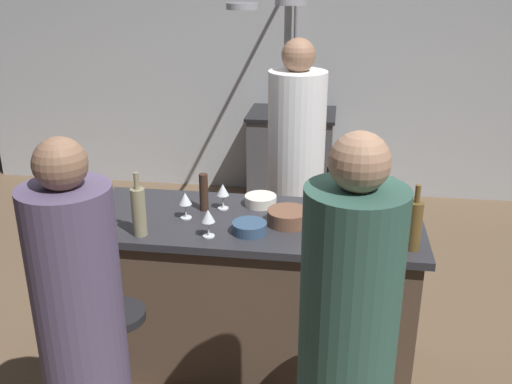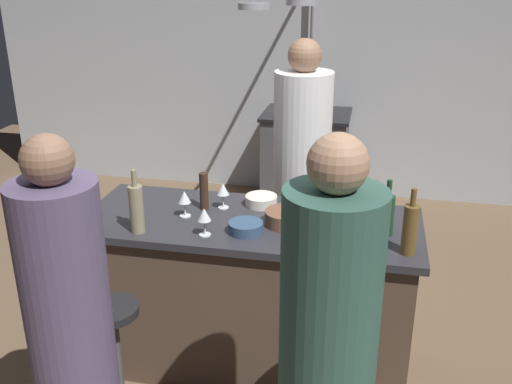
# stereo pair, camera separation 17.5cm
# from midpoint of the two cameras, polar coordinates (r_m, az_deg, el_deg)

# --- Properties ---
(ground_plane) EXTENTS (9.00, 9.00, 0.00)m
(ground_plane) POSITION_cam_midpoint_polar(r_m,az_deg,el_deg) (3.55, 0.96, -16.11)
(ground_plane) COLOR brown
(back_wall) EXTENTS (6.40, 0.16, 2.60)m
(back_wall) POSITION_cam_midpoint_polar(r_m,az_deg,el_deg) (5.70, 6.56, 12.69)
(back_wall) COLOR #B2B7BC
(back_wall) RESTS_ON ground_plane
(kitchen_island) EXTENTS (1.80, 0.72, 0.90)m
(kitchen_island) POSITION_cam_midpoint_polar(r_m,az_deg,el_deg) (3.29, 1.01, -9.87)
(kitchen_island) COLOR brown
(kitchen_island) RESTS_ON ground_plane
(stove_range) EXTENTS (0.80, 0.64, 0.89)m
(stove_range) POSITION_cam_midpoint_polar(r_m,az_deg,el_deg) (5.51, 5.78, 3.27)
(stove_range) COLOR #47474C
(stove_range) RESTS_ON ground_plane
(chef) EXTENTS (0.37, 0.37, 1.75)m
(chef) POSITION_cam_midpoint_polar(r_m,az_deg,el_deg) (3.83, 5.75, 0.75)
(chef) COLOR white
(chef) RESTS_ON ground_plane
(guest_right) EXTENTS (0.35, 0.35, 1.68)m
(guest_right) POSITION_cam_midpoint_polar(r_m,az_deg,el_deg) (2.25, 9.27, -16.93)
(guest_right) COLOR #33594C
(guest_right) RESTS_ON ground_plane
(bar_stool_left) EXTENTS (0.28, 0.28, 0.68)m
(bar_stool_left) POSITION_cam_midpoint_polar(r_m,az_deg,el_deg) (2.98, -11.89, -15.94)
(bar_stool_left) COLOR #4C4C51
(bar_stool_left) RESTS_ON ground_plane
(guest_left) EXTENTS (0.34, 0.34, 1.61)m
(guest_left) POSITION_cam_midpoint_polar(r_m,az_deg,el_deg) (2.51, -15.69, -13.83)
(guest_left) COLOR #594C6B
(guest_left) RESTS_ON ground_plane
(overhead_pot_rack) EXTENTS (0.58, 1.37, 2.17)m
(overhead_pot_rack) POSITION_cam_midpoint_polar(r_m,az_deg,el_deg) (4.88, 5.06, 15.07)
(overhead_pot_rack) COLOR gray
(overhead_pot_rack) RESTS_ON ground_plane
(pepper_mill) EXTENTS (0.05, 0.05, 0.21)m
(pepper_mill) POSITION_cam_midpoint_polar(r_m,az_deg,el_deg) (3.18, -3.58, 0.08)
(pepper_mill) COLOR #382319
(pepper_mill) RESTS_ON kitchen_island
(wine_bottle_dark) EXTENTS (0.07, 0.07, 0.31)m
(wine_bottle_dark) POSITION_cam_midpoint_polar(r_m,az_deg,el_deg) (3.02, 8.54, -1.11)
(wine_bottle_dark) COLOR black
(wine_bottle_dark) RESTS_ON kitchen_island
(wine_bottle_amber) EXTENTS (0.07, 0.07, 0.33)m
(wine_bottle_amber) POSITION_cam_midpoint_polar(r_m,az_deg,el_deg) (2.80, 16.66, -3.49)
(wine_bottle_amber) COLOR brown
(wine_bottle_amber) RESTS_ON kitchen_island
(wine_bottle_white) EXTENTS (0.07, 0.07, 0.33)m
(wine_bottle_white) POSITION_cam_midpoint_polar(r_m,az_deg,el_deg) (2.94, -10.01, -1.58)
(wine_bottle_white) COLOR gray
(wine_bottle_white) RESTS_ON kitchen_island
(wine_bottle_green) EXTENTS (0.07, 0.07, 0.29)m
(wine_bottle_green) POSITION_cam_midpoint_polar(r_m,az_deg,el_deg) (2.97, 14.41, -2.14)
(wine_bottle_green) COLOR #193D23
(wine_bottle_green) RESTS_ON kitchen_island
(wine_bottle_red) EXTENTS (0.07, 0.07, 0.29)m
(wine_bottle_red) POSITION_cam_midpoint_polar(r_m,az_deg,el_deg) (2.93, 11.38, -2.12)
(wine_bottle_red) COLOR #143319
(wine_bottle_red) RESTS_ON kitchen_island
(wine_glass_by_chef) EXTENTS (0.07, 0.07, 0.15)m
(wine_glass_by_chef) POSITION_cam_midpoint_polar(r_m,az_deg,el_deg) (3.19, -1.70, 0.15)
(wine_glass_by_chef) COLOR silver
(wine_glass_by_chef) RESTS_ON kitchen_island
(wine_glass_near_right_guest) EXTENTS (0.07, 0.07, 0.15)m
(wine_glass_near_right_guest) POSITION_cam_midpoint_polar(r_m,az_deg,el_deg) (2.87, -3.38, -2.39)
(wine_glass_near_right_guest) COLOR silver
(wine_glass_near_right_guest) RESTS_ON kitchen_island
(wine_glass_near_left_guest) EXTENTS (0.07, 0.07, 0.15)m
(wine_glass_near_left_guest) POSITION_cam_midpoint_polar(r_m,az_deg,el_deg) (3.09, -5.45, -0.64)
(wine_glass_near_left_guest) COLOR silver
(wine_glass_near_left_guest) RESTS_ON kitchen_island
(mixing_bowl_ceramic) EXTENTS (0.18, 0.18, 0.06)m
(mixing_bowl_ceramic) POSITION_cam_midpoint_polar(r_m,az_deg,el_deg) (3.25, 2.06, -0.85)
(mixing_bowl_ceramic) COLOR silver
(mixing_bowl_ceramic) RESTS_ON kitchen_island
(mixing_bowl_blue) EXTENTS (0.18, 0.18, 0.06)m
(mixing_bowl_blue) POSITION_cam_midpoint_polar(r_m,az_deg,el_deg) (2.93, 0.71, -3.51)
(mixing_bowl_blue) COLOR #334C6B
(mixing_bowl_blue) RESTS_ON kitchen_island
(mixing_bowl_wooden) EXTENTS (0.22, 0.22, 0.08)m
(mixing_bowl_wooden) POSITION_cam_midpoint_polar(r_m,az_deg,el_deg) (3.02, 4.62, -2.56)
(mixing_bowl_wooden) COLOR brown
(mixing_bowl_wooden) RESTS_ON kitchen_island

